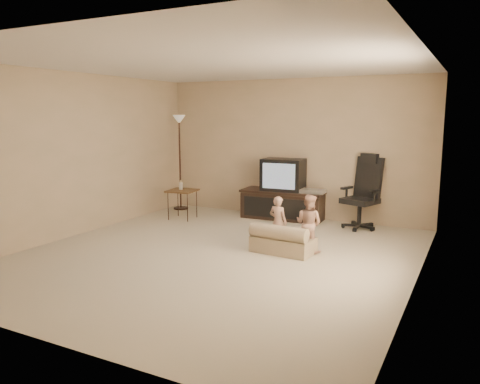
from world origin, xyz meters
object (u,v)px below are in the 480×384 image
object	(u,v)px
office_chair	(362,202)
toddler_right	(309,223)
tv_stand	(283,194)
toddler_left	(278,222)
floor_lamp	(180,141)
side_table	(182,191)
child_sofa	(282,241)

from	to	relation	value
office_chair	toddler_right	world-z (taller)	office_chair
tv_stand	office_chair	size ratio (longest dim) A/B	1.25
tv_stand	toddler_left	world-z (taller)	tv_stand
floor_lamp	office_chair	bearing A→B (deg)	0.78
side_table	toddler_right	bearing A→B (deg)	-19.04
floor_lamp	toddler_left	size ratio (longest dim) A/B	2.48
tv_stand	toddler_left	xyz separation A→B (m)	(0.66, -1.81, -0.08)
side_table	child_sofa	distance (m)	2.69
office_chair	tv_stand	bearing A→B (deg)	-162.88
side_table	toddler_left	bearing A→B (deg)	-23.10
tv_stand	child_sofa	distance (m)	2.18
office_chair	floor_lamp	xyz separation A→B (m)	(-3.58, -0.05, 0.91)
side_table	toddler_right	xyz separation A→B (m)	(2.70, -0.93, -0.11)
floor_lamp	toddler_right	world-z (taller)	floor_lamp
office_chair	toddler_right	distance (m)	1.74
office_chair	toddler_right	xyz separation A→B (m)	(-0.34, -1.71, -0.04)
tv_stand	toddler_left	size ratio (longest dim) A/B	2.07
side_table	floor_lamp	distance (m)	1.24
child_sofa	office_chair	bearing A→B (deg)	76.06
office_chair	toddler_right	size ratio (longest dim) A/B	1.55
tv_stand	child_sofa	world-z (taller)	tv_stand
tv_stand	child_sofa	xyz separation A→B (m)	(0.80, -2.01, -0.29)
office_chair	child_sofa	distance (m)	2.06
toddler_left	tv_stand	bearing A→B (deg)	-61.60
toddler_left	toddler_right	distance (m)	0.44
side_table	floor_lamp	world-z (taller)	floor_lamp
floor_lamp	toddler_right	xyz separation A→B (m)	(3.24, -1.66, -0.95)
tv_stand	toddler_right	bearing A→B (deg)	-61.28
child_sofa	toddler_right	size ratio (longest dim) A/B	1.08
office_chair	floor_lamp	world-z (taller)	floor_lamp
office_chair	toddler_left	world-z (taller)	office_chair
tv_stand	toddler_right	world-z (taller)	tv_stand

